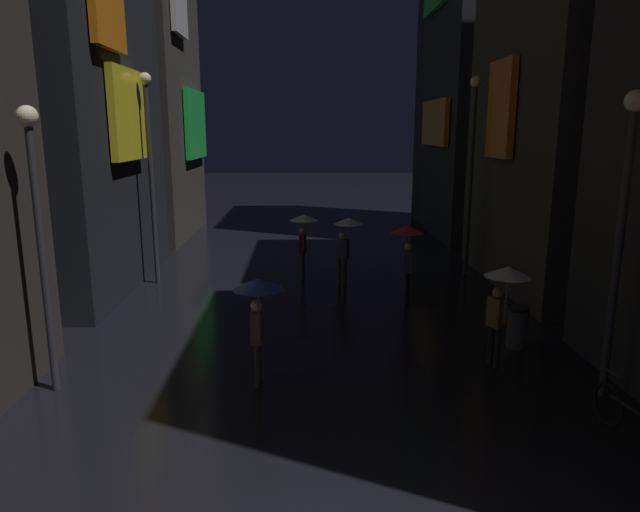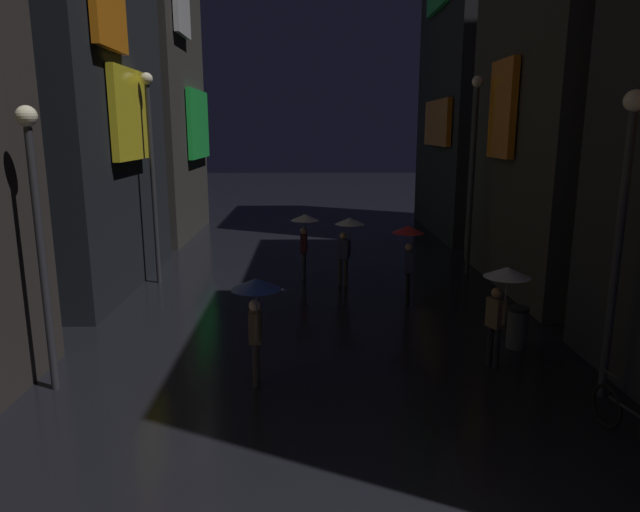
% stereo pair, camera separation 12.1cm
% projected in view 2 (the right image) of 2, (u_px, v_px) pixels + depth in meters
% --- Properties ---
extents(building_left_mid, '(4.25, 7.87, 15.47)m').
position_uv_depth(building_left_mid, '(53.00, 20.00, 16.06)').
color(building_left_mid, black).
rests_on(building_left_mid, ground).
extents(building_right_mid, '(4.25, 7.22, 15.45)m').
position_uv_depth(building_right_mid, '(583.00, 20.00, 16.03)').
color(building_right_mid, '#33302D').
rests_on(building_right_mid, ground).
extents(building_right_far, '(4.25, 8.51, 20.17)m').
position_uv_depth(building_right_far, '(485.00, 4.00, 24.94)').
color(building_right_far, '#232328').
rests_on(building_right_far, ground).
extents(pedestrian_midstreet_centre_red, '(0.90, 0.90, 2.12)m').
position_uv_depth(pedestrian_midstreet_centre_red, '(408.00, 242.00, 15.75)').
color(pedestrian_midstreet_centre_red, black).
rests_on(pedestrian_midstreet_centre_red, ground).
extents(pedestrian_foreground_left_blue, '(0.90, 0.90, 2.12)m').
position_uv_depth(pedestrian_foreground_left_blue, '(256.00, 302.00, 10.30)').
color(pedestrian_foreground_left_blue, '#38332D').
rests_on(pedestrian_foreground_left_blue, ground).
extents(pedestrian_midstreet_left_clear, '(0.90, 0.90, 2.12)m').
position_uv_depth(pedestrian_midstreet_left_clear, '(503.00, 289.00, 11.13)').
color(pedestrian_midstreet_left_clear, black).
rests_on(pedestrian_midstreet_left_clear, ground).
extents(pedestrian_foreground_right_clear, '(0.90, 0.90, 2.12)m').
position_uv_depth(pedestrian_foreground_right_clear, '(305.00, 228.00, 18.03)').
color(pedestrian_foreground_right_clear, '#2D2D38').
rests_on(pedestrian_foreground_right_clear, ground).
extents(pedestrian_near_crossing_clear, '(0.90, 0.90, 2.12)m').
position_uv_depth(pedestrian_near_crossing_clear, '(348.00, 232.00, 17.26)').
color(pedestrian_near_crossing_clear, '#38332D').
rests_on(pedestrian_near_crossing_clear, ground).
extents(bicycle_parked_at_storefront, '(0.33, 1.81, 0.96)m').
position_uv_depth(bicycle_parked_at_storefront, '(631.00, 422.00, 8.63)').
color(bicycle_parked_at_storefront, black).
rests_on(bicycle_parked_at_storefront, ground).
extents(streetlamp_right_far, '(0.36, 0.36, 6.36)m').
position_uv_depth(streetlamp_right_far, '(473.00, 156.00, 18.20)').
color(streetlamp_right_far, '#2D2D33').
rests_on(streetlamp_right_far, ground).
extents(streetlamp_left_near, '(0.36, 0.36, 5.11)m').
position_uv_depth(streetlamp_left_near, '(37.00, 217.00, 9.91)').
color(streetlamp_left_near, '#2D2D33').
rests_on(streetlamp_left_near, ground).
extents(streetlamp_left_far, '(0.36, 0.36, 6.35)m').
position_uv_depth(streetlamp_left_far, '(151.00, 157.00, 17.12)').
color(streetlamp_left_far, '#2D2D33').
rests_on(streetlamp_left_far, ground).
extents(streetlamp_right_near, '(0.36, 0.36, 5.35)m').
position_uv_depth(streetlamp_right_near, '(622.00, 212.00, 9.57)').
color(streetlamp_right_near, '#2D2D33').
rests_on(streetlamp_right_near, ground).
extents(trash_bin, '(0.46, 0.46, 0.93)m').
position_uv_depth(trash_bin, '(517.00, 327.00, 12.51)').
color(trash_bin, '#3F3F47').
rests_on(trash_bin, ground).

